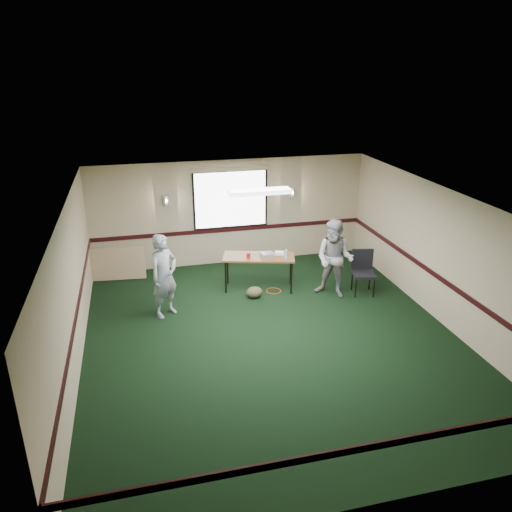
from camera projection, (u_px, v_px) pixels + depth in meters
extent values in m
plane|color=black|center=(272.00, 338.00, 9.59)|extent=(8.00, 8.00, 0.00)
plane|color=tan|center=(231.00, 213.00, 12.70)|extent=(7.00, 0.00, 7.00)
plane|color=tan|center=(372.00, 416.00, 5.48)|extent=(7.00, 0.00, 7.00)
plane|color=tan|center=(71.00, 294.00, 8.31)|extent=(0.00, 8.00, 8.00)
plane|color=tan|center=(443.00, 257.00, 9.87)|extent=(0.00, 8.00, 8.00)
plane|color=silver|center=(274.00, 202.00, 8.59)|extent=(8.00, 8.00, 0.00)
cube|color=black|center=(231.00, 229.00, 12.85)|extent=(7.00, 0.03, 0.10)
cube|color=black|center=(368.00, 447.00, 5.66)|extent=(7.00, 0.03, 0.10)
cube|color=black|center=(76.00, 318.00, 8.48)|extent=(0.03, 8.00, 0.10)
cube|color=black|center=(439.00, 278.00, 10.04)|extent=(0.03, 8.00, 0.10)
cube|color=black|center=(231.00, 199.00, 12.55)|extent=(1.90, 0.01, 1.50)
cube|color=white|center=(231.00, 200.00, 12.54)|extent=(1.80, 0.02, 1.40)
cube|color=tan|center=(230.00, 169.00, 12.26)|extent=(2.05, 0.08, 0.10)
cylinder|color=silver|center=(166.00, 200.00, 12.12)|extent=(0.16, 0.16, 0.25)
cylinder|color=silver|center=(292.00, 192.00, 12.84)|extent=(0.16, 0.16, 0.25)
cube|color=white|center=(260.00, 192.00, 9.52)|extent=(1.20, 0.32, 0.08)
cube|color=#562E18|center=(259.00, 257.00, 11.38)|extent=(1.74, 1.06, 0.04)
cylinder|color=black|center=(226.00, 277.00, 11.31)|extent=(0.04, 0.04, 0.77)
cylinder|color=black|center=(291.00, 278.00, 11.26)|extent=(0.04, 0.04, 0.77)
cylinder|color=black|center=(228.00, 268.00, 11.79)|extent=(0.04, 0.04, 0.77)
cylinder|color=black|center=(291.00, 269.00, 11.75)|extent=(0.04, 0.04, 0.77)
cube|color=gray|center=(267.00, 255.00, 11.32)|extent=(0.30, 0.26, 0.09)
cube|color=white|center=(279.00, 253.00, 11.47)|extent=(0.25, 0.22, 0.05)
cylinder|color=red|center=(248.00, 255.00, 11.24)|extent=(0.09, 0.09, 0.13)
cylinder|color=#8AC3E2|center=(286.00, 254.00, 11.19)|extent=(0.06, 0.06, 0.20)
ellipsoid|color=#484729|center=(254.00, 292.00, 11.17)|extent=(0.44, 0.38, 0.26)
torus|color=red|center=(274.00, 291.00, 11.51)|extent=(0.43, 0.43, 0.02)
cube|color=tan|center=(113.00, 264.00, 12.02)|extent=(1.56, 0.38, 0.79)
cube|color=black|center=(364.00, 274.00, 11.24)|extent=(0.58, 0.58, 0.06)
cube|color=black|center=(362.00, 259.00, 11.36)|extent=(0.48, 0.16, 0.48)
cylinder|color=black|center=(356.00, 288.00, 11.14)|extent=(0.03, 0.03, 0.45)
cylinder|color=black|center=(374.00, 288.00, 11.15)|extent=(0.03, 0.03, 0.45)
cylinder|color=black|center=(352.00, 281.00, 11.52)|extent=(0.03, 0.03, 0.45)
cylinder|color=black|center=(370.00, 281.00, 11.53)|extent=(0.03, 0.03, 0.45)
imported|color=#425F92|center=(164.00, 276.00, 10.16)|extent=(0.77, 0.73, 1.77)
imported|color=#7C93C1|center=(335.00, 259.00, 11.00)|extent=(1.10, 1.07, 1.78)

